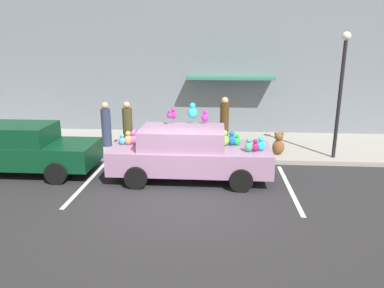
# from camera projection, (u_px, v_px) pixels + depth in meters

# --- Properties ---
(ground_plane) EXTENTS (60.00, 60.00, 0.00)m
(ground_plane) POSITION_uv_depth(u_px,v_px,m) (182.00, 199.00, 9.31)
(ground_plane) COLOR #262628
(sidewalk) EXTENTS (24.00, 4.00, 0.15)m
(sidewalk) POSITION_uv_depth(u_px,v_px,m) (194.00, 145.00, 14.09)
(sidewalk) COLOR gray
(sidewalk) RESTS_ON ground
(storefront_building) EXTENTS (24.00, 1.25, 6.40)m
(storefront_building) POSITION_uv_depth(u_px,v_px,m) (198.00, 61.00, 15.31)
(storefront_building) COLOR slate
(storefront_building) RESTS_ON ground
(parking_stripe_front) EXTENTS (0.12, 3.60, 0.01)m
(parking_stripe_front) POSITION_uv_depth(u_px,v_px,m) (289.00, 188.00, 10.07)
(parking_stripe_front) COLOR silver
(parking_stripe_front) RESTS_ON ground
(parking_stripe_rear) EXTENTS (0.12, 3.60, 0.01)m
(parking_stripe_rear) POSITION_uv_depth(u_px,v_px,m) (87.00, 182.00, 10.47)
(parking_stripe_rear) COLOR silver
(parking_stripe_rear) RESTS_ON ground
(plush_covered_car) EXTENTS (4.66, 2.01, 2.18)m
(plush_covered_car) POSITION_uv_depth(u_px,v_px,m) (189.00, 152.00, 10.57)
(plush_covered_car) COLOR #987296
(plush_covered_car) RESTS_ON ground
(parked_sedan_behind) EXTENTS (4.53, 1.88, 1.54)m
(parked_sedan_behind) POSITION_uv_depth(u_px,v_px,m) (20.00, 148.00, 11.04)
(parked_sedan_behind) COLOR #0A381E
(parked_sedan_behind) RESTS_ON ground
(teddy_bear_on_sidewalk) EXTENTS (0.42, 0.35, 0.80)m
(teddy_bear_on_sidewalk) POSITION_uv_depth(u_px,v_px,m) (278.00, 144.00, 12.51)
(teddy_bear_on_sidewalk) COLOR brown
(teddy_bear_on_sidewalk) RESTS_ON sidewalk
(street_lamp_post) EXTENTS (0.28, 0.28, 4.11)m
(street_lamp_post) POSITION_uv_depth(u_px,v_px,m) (341.00, 84.00, 11.62)
(street_lamp_post) COLOR black
(street_lamp_post) RESTS_ON sidewalk
(pedestrian_near_shopfront) EXTENTS (0.35, 0.35, 1.77)m
(pedestrian_near_shopfront) POSITION_uv_depth(u_px,v_px,m) (128.00, 128.00, 12.98)
(pedestrian_near_shopfront) COLOR #3F3C1D
(pedestrian_near_shopfront) RESTS_ON sidewalk
(pedestrian_walking_past) EXTENTS (0.36, 0.36, 1.68)m
(pedestrian_walking_past) POSITION_uv_depth(u_px,v_px,m) (106.00, 126.00, 13.46)
(pedestrian_walking_past) COLOR #2D3653
(pedestrian_walking_past) RESTS_ON sidewalk
(pedestrian_by_lamp) EXTENTS (0.32, 0.32, 1.90)m
(pedestrian_by_lamp) POSITION_uv_depth(u_px,v_px,m) (224.00, 124.00, 13.17)
(pedestrian_by_lamp) COLOR #462F14
(pedestrian_by_lamp) RESTS_ON sidewalk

